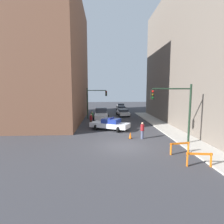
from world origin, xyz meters
name	(u,v)px	position (x,y,z in m)	size (l,w,h in m)	color
ground_plane	(124,146)	(0.00, 0.00, 0.00)	(120.00, 120.00, 0.00)	#38383D
sidewalk_right	(193,144)	(6.20, 0.00, 0.06)	(2.40, 44.00, 0.12)	#B2ADA3
building_corner_left	(37,60)	(-12.00, 14.00, 9.56)	(14.00, 20.00, 19.12)	brown
building_right	(220,55)	(13.40, 8.00, 9.35)	(12.00, 28.00, 18.70)	#6B6056
traffic_light_near	(177,105)	(4.73, 0.36, 3.53)	(3.64, 0.35, 5.20)	black
traffic_light_far	(94,99)	(-3.30, 15.24, 3.40)	(3.44, 0.35, 5.20)	black
police_car	(110,124)	(-0.90, 6.35, 0.72)	(5.02, 3.81, 1.52)	white
white_truck	(101,114)	(-2.06, 13.97, 0.91)	(2.66, 5.41, 1.90)	silver
parked_car_near	(123,112)	(2.02, 17.96, 0.67)	(2.52, 4.44, 1.31)	silver
parked_car_mid	(121,109)	(2.44, 25.00, 0.67)	(2.45, 4.40, 1.31)	silver
parked_car_far	(121,106)	(3.09, 32.42, 0.67)	(2.31, 4.32, 1.31)	silver
pedestrian_crossing	(91,120)	(-3.39, 8.88, 0.86)	(0.48, 0.48, 1.66)	#382D23
pedestrian_corner	(92,117)	(-3.41, 11.77, 0.86)	(0.41, 0.41, 1.66)	#474C66
pedestrian_sidewalk	(142,130)	(2.12, 2.20, 0.86)	(0.47, 0.47, 1.66)	#474C66
barrier_front	(199,157)	(4.24, -4.35, 0.62)	(1.59, 0.34, 0.90)	orange
barrier_mid	(180,146)	(3.98, -2.16, 0.62)	(1.59, 0.38, 0.90)	orange
traffic_cone	(130,135)	(0.95, 2.30, 0.32)	(0.36, 0.36, 0.66)	black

